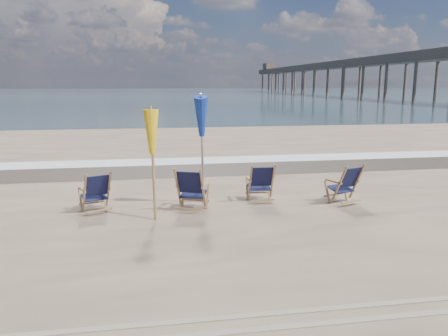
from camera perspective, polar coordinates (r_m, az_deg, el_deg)
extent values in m
plane|color=#344B56|center=(134.77, -8.98, 9.70)|extent=(400.00, 400.00, 0.00)
cube|color=silver|center=(15.34, -3.76, 0.98)|extent=(200.00, 1.40, 0.01)
cube|color=#42362A|center=(13.87, -3.13, -0.08)|extent=(200.00, 2.60, 0.00)
cylinder|color=#9C7346|center=(8.60, -9.22, 0.24)|extent=(0.06, 0.06, 2.15)
cone|color=yellow|center=(8.52, -9.35, 4.21)|extent=(0.30, 0.30, 0.85)
cylinder|color=#A5A5AD|center=(9.44, -2.86, 2.26)|extent=(0.06, 0.06, 2.46)
cone|color=#16339B|center=(9.35, -2.90, 6.83)|extent=(0.30, 0.30, 0.85)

